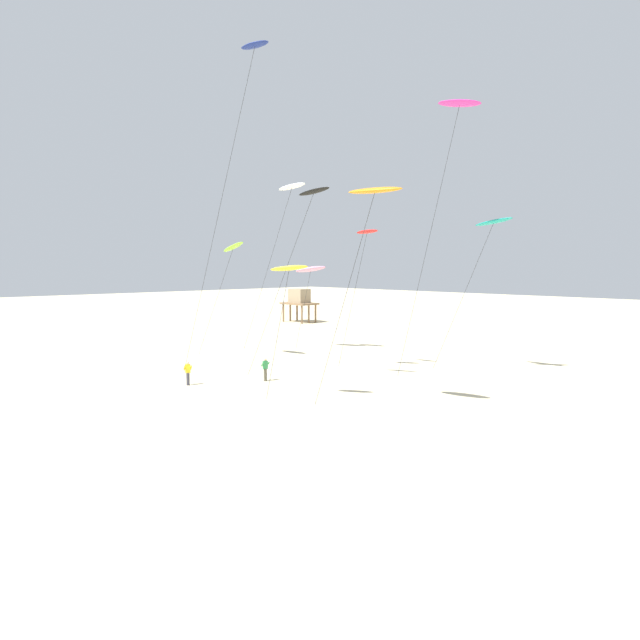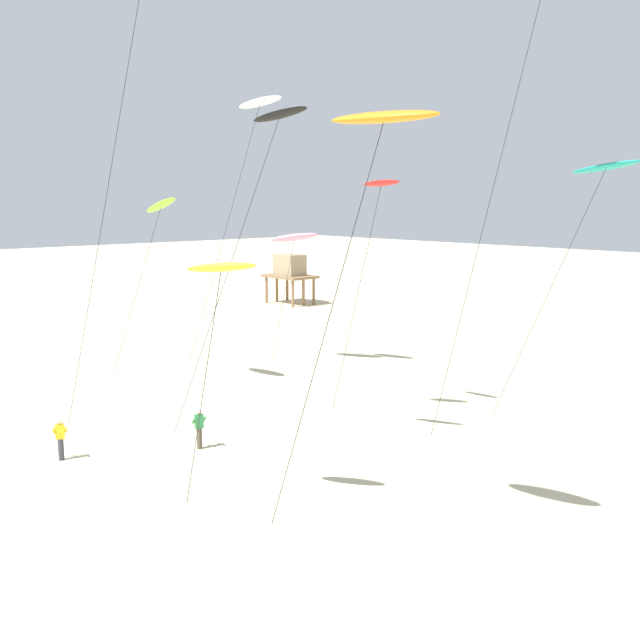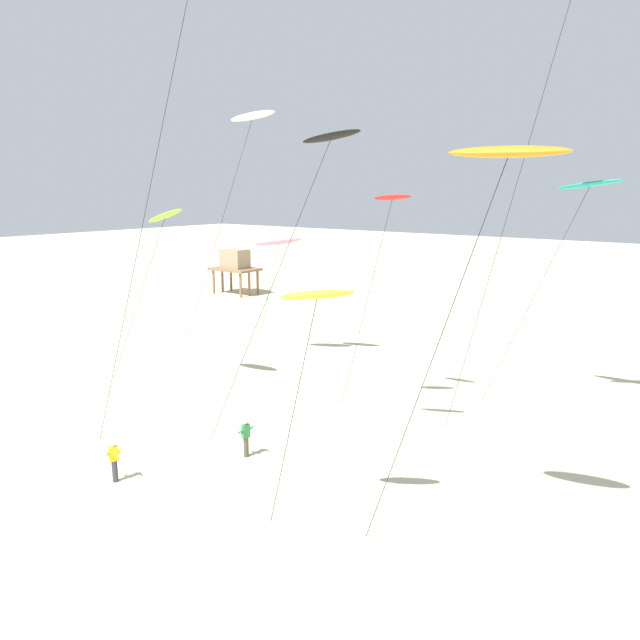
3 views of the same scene
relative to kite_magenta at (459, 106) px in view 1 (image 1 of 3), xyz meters
The scene contains 14 objects.
ground_plane 26.22m from the kite_magenta, 122.91° to the right, with size 260.00×260.00×0.00m, color beige.
kite_magenta is the anchor object (origin of this frame).
kite_white 17.91m from the kite_magenta, behind, with size 7.11×2.37×15.81m.
kite_lime 21.82m from the kite_magenta, 164.15° to the right, with size 5.64×1.67×10.37m.
kite_navy 14.28m from the kite_magenta, 131.81° to the right, with size 7.92×2.70×23.07m.
kite_teal 8.94m from the kite_magenta, 88.54° to the left, with size 5.90×1.66×11.85m.
kite_black 11.64m from the kite_magenta, 130.23° to the right, with size 6.82×2.24×13.59m.
kite_pink 21.77m from the kite_magenta, behind, with size 3.33×2.24×8.38m.
kite_orange 12.70m from the kite_magenta, 80.75° to the right, with size 5.32×1.84×12.46m.
kite_red 11.27m from the kite_magenta, behind, with size 3.44×1.07×11.11m.
kite_yellow 16.81m from the kite_magenta, 105.50° to the right, with size 2.87×1.74×8.37m.
kite_flyer_nearest 22.47m from the kite_magenta, 134.59° to the right, with size 0.63×0.65×1.67m.
kite_flyer_middle 25.91m from the kite_magenta, 129.80° to the right, with size 0.68×0.69×1.67m.
stilt_house 46.70m from the kite_magenta, 152.94° to the left, with size 5.09×3.32×4.86m.
Camera 1 is at (31.79, -18.61, 8.21)m, focal length 31.49 mm.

